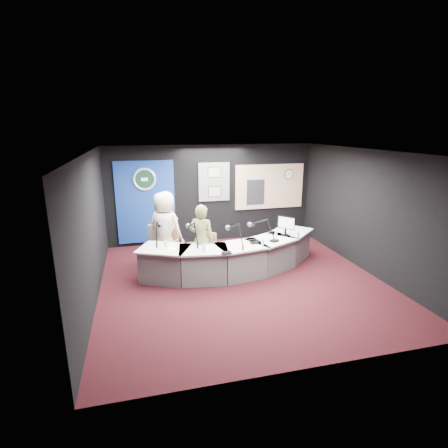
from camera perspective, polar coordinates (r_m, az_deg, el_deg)
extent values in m
plane|color=black|center=(7.80, 2.89, -9.25)|extent=(6.00, 6.00, 0.00)
cube|color=silver|center=(7.10, 3.20, 11.72)|extent=(6.00, 6.00, 0.02)
cube|color=black|center=(10.16, -1.92, 4.94)|extent=(6.00, 0.02, 2.80)
cube|color=black|center=(4.70, 13.88, -8.41)|extent=(6.00, 0.02, 2.80)
cube|color=black|center=(7.08, -20.87, -0.82)|extent=(0.02, 6.00, 2.80)
cube|color=black|center=(8.67, 22.36, 1.91)|extent=(0.02, 6.00, 2.80)
cube|color=navy|center=(9.95, -12.65, 3.45)|extent=(1.60, 0.05, 2.30)
torus|color=silver|center=(9.80, -12.87, 7.12)|extent=(0.63, 0.07, 0.63)
cylinder|color=black|center=(9.80, -12.87, 7.13)|extent=(0.48, 0.01, 0.48)
cube|color=slate|center=(10.09, -1.62, 6.87)|extent=(0.90, 0.04, 1.10)
cube|color=gray|center=(10.02, -1.60, 8.43)|extent=(0.34, 0.02, 0.27)
cube|color=gray|center=(10.10, -1.57, 5.28)|extent=(0.34, 0.02, 0.27)
cube|color=tan|center=(10.61, 7.44, 6.09)|extent=(2.12, 0.06, 1.32)
cube|color=#FCE89F|center=(10.60, 7.46, 6.08)|extent=(2.00, 0.02, 1.20)
cube|color=black|center=(10.45, 5.16, 5.18)|extent=(0.55, 0.02, 0.75)
cylinder|color=white|center=(10.76, 10.57, 7.98)|extent=(0.28, 0.01, 0.28)
cube|color=slate|center=(8.71, -10.69, -2.46)|extent=(0.47, 0.37, 0.70)
imported|color=beige|center=(8.43, -9.60, -0.88)|extent=(1.07, 1.01, 1.84)
imported|color=#5D6C38|center=(7.88, -3.66, -2.61)|extent=(0.71, 0.64, 1.64)
cube|color=black|center=(8.46, 10.07, 0.23)|extent=(0.30, 0.33, 0.29)
cube|color=black|center=(7.88, 4.96, -2.98)|extent=(0.18, 0.15, 0.05)
torus|color=black|center=(8.07, 8.21, -2.69)|extent=(0.23, 0.23, 0.04)
torus|color=black|center=(7.23, 0.40, -4.70)|extent=(0.20, 0.20, 0.03)
cube|color=white|center=(7.60, -9.00, -4.02)|extent=(0.26, 0.35, 0.00)
cube|color=white|center=(7.68, -2.49, -3.63)|extent=(0.27, 0.33, 0.00)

